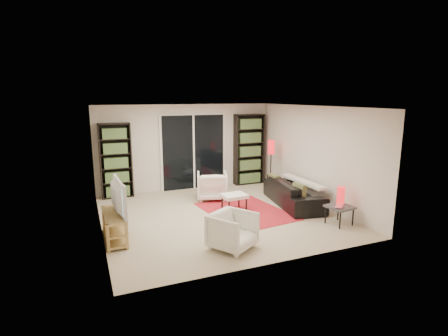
{
  "coord_description": "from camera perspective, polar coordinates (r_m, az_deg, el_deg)",
  "views": [
    {
      "loc": [
        -2.75,
        -6.97,
        2.63
      ],
      "look_at": [
        0.25,
        0.3,
        1.0
      ],
      "focal_mm": 28.0,
      "sensor_mm": 36.0,
      "label": 1
    }
  ],
  "objects": [
    {
      "name": "laptop",
      "position": [
        7.56,
        18.69,
        -5.97
      ],
      "size": [
        0.4,
        0.39,
        0.03
      ],
      "primitive_type": "imported",
      "rotation": [
        0.0,
        0.0,
        0.71
      ],
      "color": "silver",
      "rests_on": "side_table"
    },
    {
      "name": "tv",
      "position": [
        6.7,
        -17.58,
        -4.55
      ],
      "size": [
        0.2,
        1.1,
        0.63
      ],
      "primitive_type": "imported",
      "rotation": [
        0.0,
        0.0,
        1.63
      ],
      "color": "black",
      "rests_on": "tv_stand"
    },
    {
      "name": "wall_left",
      "position": [
        7.12,
        -19.95,
        -0.59
      ],
      "size": [
        0.02,
        5.0,
        2.4
      ],
      "primitive_type": "cube",
      "color": "beige",
      "rests_on": "ground"
    },
    {
      "name": "tv_stand",
      "position": [
        6.87,
        -17.46,
        -9.0
      ],
      "size": [
        0.37,
        1.15,
        0.5
      ],
      "color": "tan",
      "rests_on": "floor"
    },
    {
      "name": "ottoman",
      "position": [
        8.1,
        1.67,
        -4.68
      ],
      "size": [
        0.58,
        0.49,
        0.4
      ],
      "color": "white",
      "rests_on": "floor"
    },
    {
      "name": "sliding_door",
      "position": [
        10.0,
        -5.0,
        2.59
      ],
      "size": [
        1.92,
        0.08,
        2.16
      ],
      "color": "white",
      "rests_on": "ground"
    },
    {
      "name": "armchair_back",
      "position": [
        9.03,
        -1.98,
        -2.91
      ],
      "size": [
        0.95,
        0.97,
        0.7
      ],
      "primitive_type": "imported",
      "rotation": [
        0.0,
        0.0,
        2.82
      ],
      "color": "white",
      "rests_on": "floor"
    },
    {
      "name": "wall_back",
      "position": [
        9.96,
        -6.18,
        3.4
      ],
      "size": [
        5.0,
        0.02,
        2.4
      ],
      "primitive_type": "cube",
      "color": "beige",
      "rests_on": "ground"
    },
    {
      "name": "wall_front",
      "position": [
        5.43,
        8.87,
        -3.69
      ],
      "size": [
        5.0,
        0.02,
        2.4
      ],
      "primitive_type": "cube",
      "color": "beige",
      "rests_on": "ground"
    },
    {
      "name": "bookshelf_right",
      "position": [
        10.51,
        4.1,
        3.05
      ],
      "size": [
        0.9,
        0.3,
        2.1
      ],
      "color": "black",
      "rests_on": "ground"
    },
    {
      "name": "sofa",
      "position": [
        8.73,
        11.21,
        -3.94
      ],
      "size": [
        1.17,
        2.21,
        0.61
      ],
      "primitive_type": "imported",
      "rotation": [
        0.0,
        0.0,
        1.4
      ],
      "color": "black",
      "rests_on": "floor"
    },
    {
      "name": "ceiling",
      "position": [
        7.49,
        -0.91,
        9.95
      ],
      "size": [
        5.0,
        5.0,
        0.02
      ],
      "primitive_type": "cube",
      "color": "white",
      "rests_on": "wall_back"
    },
    {
      "name": "bookshelf_left",
      "position": [
        9.48,
        -17.24,
        1.13
      ],
      "size": [
        0.8,
        0.3,
        1.95
      ],
      "color": "black",
      "rests_on": "ground"
    },
    {
      "name": "floor_lamp",
      "position": [
        9.85,
        7.7,
        2.59
      ],
      "size": [
        0.21,
        0.21,
        1.42
      ],
      "color": "black",
      "rests_on": "floor"
    },
    {
      "name": "table_lamp",
      "position": [
        7.73,
        18.52,
        -4.26
      ],
      "size": [
        0.16,
        0.16,
        0.37
      ],
      "primitive_type": "cylinder",
      "color": "red",
      "rests_on": "side_table"
    },
    {
      "name": "floor",
      "position": [
        7.94,
        -0.85,
        -7.64
      ],
      "size": [
        5.0,
        5.0,
        0.0
      ],
      "primitive_type": "plane",
      "color": "beige",
      "rests_on": "ground"
    },
    {
      "name": "side_table",
      "position": [
        7.64,
        18.36,
        -6.22
      ],
      "size": [
        0.55,
        0.55,
        0.4
      ],
      "color": "#404044",
      "rests_on": "floor"
    },
    {
      "name": "wall_right",
      "position": [
        8.84,
        14.39,
        2.03
      ],
      "size": [
        0.02,
        5.0,
        2.4
      ],
      "primitive_type": "cube",
      "color": "beige",
      "rests_on": "ground"
    },
    {
      "name": "rug",
      "position": [
        8.16,
        3.45,
        -7.06
      ],
      "size": [
        1.86,
        2.37,
        0.01
      ],
      "primitive_type": "cube",
      "rotation": [
        0.0,
        0.0,
        0.11
      ],
      "color": "red",
      "rests_on": "floor"
    },
    {
      "name": "armchair_front",
      "position": [
        6.17,
        1.43,
        -10.21
      ],
      "size": [
        0.97,
        0.97,
        0.65
      ],
      "primitive_type": "imported",
      "rotation": [
        0.0,
        0.0,
        0.56
      ],
      "color": "white",
      "rests_on": "floor"
    }
  ]
}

